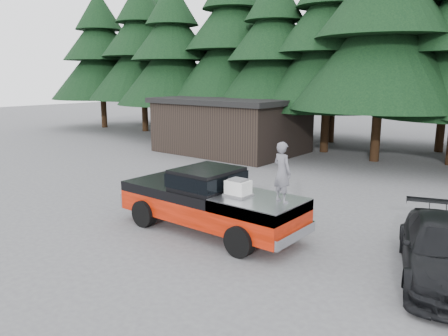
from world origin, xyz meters
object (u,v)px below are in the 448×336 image
Objects in this scene: pickup_truck at (210,210)px; man_on_bed at (282,172)px; parked_car at (445,251)px; air_compressor at (238,189)px; utility_building at (232,125)px.

man_on_bed reaches higher than pickup_truck.
pickup_truck is 1.29× the size of parked_car.
air_compressor is 5.30m from parked_car.
air_compressor is 0.07× the size of utility_building.
man_on_bed is at bearing 11.53° from air_compressor.
pickup_truck is 3.73× the size of man_on_bed.
utility_building is (-8.17, 11.56, 1.00)m from pickup_truck.
parked_car is at bearing -151.32° from man_on_bed.
man_on_bed is (2.40, 0.13, 1.47)m from pickup_truck.
pickup_truck is 9.83× the size of air_compressor.
parked_car is 0.56× the size of utility_building.
utility_building reaches higher than parked_car.
air_compressor is at bearing -51.41° from utility_building.
man_on_bed is at bearing 173.84° from parked_car.
man_on_bed is at bearing 3.06° from pickup_truck.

